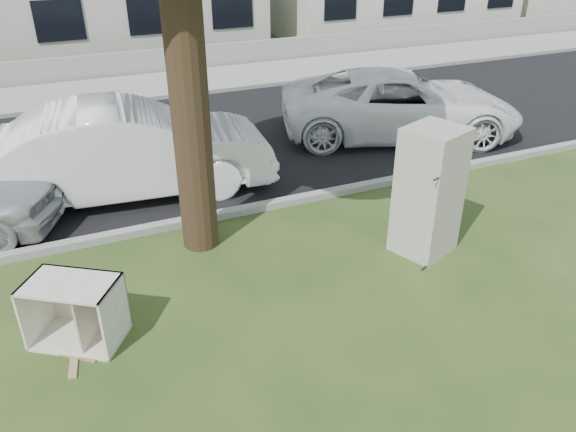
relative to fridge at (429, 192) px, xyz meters
name	(u,v)px	position (x,y,z in m)	size (l,w,h in m)	color
ground	(269,302)	(-2.60, -0.31, -0.95)	(120.00, 120.00, 0.00)	#2A4217
road	(166,147)	(-2.60, 5.69, -0.95)	(120.00, 7.00, 0.01)	black
kerb_near	(214,219)	(-2.60, 2.14, -0.95)	(120.00, 0.18, 0.12)	gray
kerb_far	(136,102)	(-2.60, 9.24, -0.95)	(120.00, 0.18, 0.12)	gray
sidewalk	(127,88)	(-2.60, 10.69, -0.95)	(120.00, 2.80, 0.01)	gray
low_wall	(116,64)	(-2.60, 12.29, -0.60)	(120.00, 0.15, 0.70)	gray
fridge	(429,192)	(0.00, 0.00, 0.00)	(0.78, 0.73, 1.90)	beige
cabinet	(75,312)	(-4.92, -0.07, -0.55)	(1.03, 0.64, 0.80)	silver
plank_b	(61,352)	(-5.15, -0.24, -0.94)	(0.93, 0.09, 0.02)	#9B7151
plank_c	(75,354)	(-5.01, -0.33, -0.94)	(0.80, 0.09, 0.02)	tan
car_center	(129,150)	(-3.60, 3.71, -0.13)	(1.73, 4.96, 1.63)	white
car_right	(400,104)	(2.41, 4.30, -0.22)	(2.42, 5.25, 1.46)	white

